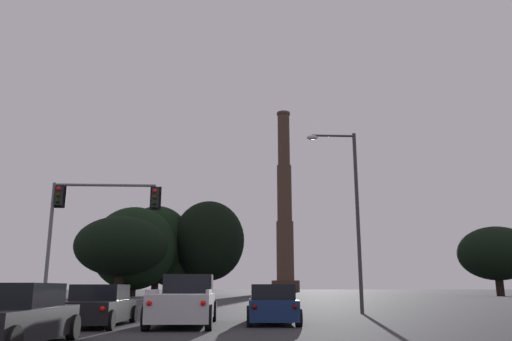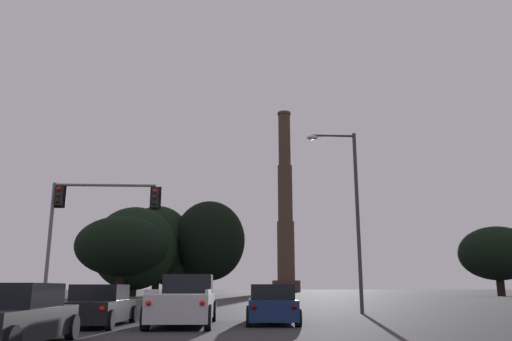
{
  "view_description": "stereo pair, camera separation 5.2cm",
  "coord_description": "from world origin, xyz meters",
  "px_view_note": "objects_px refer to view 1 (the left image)",
  "views": [
    {
      "loc": [
        1.44,
        -2.48,
        1.33
      ],
      "look_at": [
        2.92,
        25.58,
        7.92
      ],
      "focal_mm": 35.0,
      "sensor_mm": 36.0,
      "label": 1
    },
    {
      "loc": [
        1.49,
        -2.48,
        1.33
      ],
      "look_at": [
        2.92,
        25.58,
        7.92
      ],
      "focal_mm": 35.0,
      "sensor_mm": 36.0,
      "label": 2
    }
  ],
  "objects_px": {
    "pickup_truck_center_lane_front": "(185,302)",
    "smokestack": "(285,218)",
    "street_lamp": "(350,202)",
    "sedan_left_lane_second": "(10,317)",
    "hatchback_right_lane_front": "(272,305)",
    "traffic_light_overhead_left": "(87,213)",
    "sedan_left_lane_front": "(99,306)"
  },
  "relations": [
    {
      "from": "pickup_truck_center_lane_front",
      "to": "street_lamp",
      "type": "relative_size",
      "value": 0.57
    },
    {
      "from": "sedan_left_lane_front",
      "to": "hatchback_right_lane_front",
      "type": "xyz_separation_m",
      "value": [
        6.22,
        0.72,
        -0.0
      ]
    },
    {
      "from": "traffic_light_overhead_left",
      "to": "sedan_left_lane_second",
      "type": "bearing_deg",
      "value": -80.19
    },
    {
      "from": "sedan_left_lane_front",
      "to": "pickup_truck_center_lane_front",
      "type": "bearing_deg",
      "value": 7.47
    },
    {
      "from": "smokestack",
      "to": "street_lamp",
      "type": "bearing_deg",
      "value": -94.52
    },
    {
      "from": "pickup_truck_center_lane_front",
      "to": "smokestack",
      "type": "relative_size",
      "value": 0.11
    },
    {
      "from": "street_lamp",
      "to": "pickup_truck_center_lane_front",
      "type": "bearing_deg",
      "value": -137.19
    },
    {
      "from": "sedan_left_lane_front",
      "to": "sedan_left_lane_second",
      "type": "height_order",
      "value": "same"
    },
    {
      "from": "street_lamp",
      "to": "smokestack",
      "type": "bearing_deg",
      "value": 85.48
    },
    {
      "from": "hatchback_right_lane_front",
      "to": "traffic_light_overhead_left",
      "type": "height_order",
      "value": "traffic_light_overhead_left"
    },
    {
      "from": "traffic_light_overhead_left",
      "to": "street_lamp",
      "type": "bearing_deg",
      "value": 2.55
    },
    {
      "from": "sedan_left_lane_second",
      "to": "street_lamp",
      "type": "bearing_deg",
      "value": 51.74
    },
    {
      "from": "hatchback_right_lane_front",
      "to": "sedan_left_lane_front",
      "type": "bearing_deg",
      "value": -171.42
    },
    {
      "from": "sedan_left_lane_front",
      "to": "sedan_left_lane_second",
      "type": "xyz_separation_m",
      "value": [
        -0.33,
        -6.59,
        0.0
      ]
    },
    {
      "from": "hatchback_right_lane_front",
      "to": "smokestack",
      "type": "relative_size",
      "value": 0.08
    },
    {
      "from": "street_lamp",
      "to": "hatchback_right_lane_front",
      "type": "bearing_deg",
      "value": -124.38
    },
    {
      "from": "sedan_left_lane_second",
      "to": "hatchback_right_lane_front",
      "type": "height_order",
      "value": "hatchback_right_lane_front"
    },
    {
      "from": "sedan_left_lane_second",
      "to": "smokestack",
      "type": "relative_size",
      "value": 0.09
    },
    {
      "from": "sedan_left_lane_front",
      "to": "street_lamp",
      "type": "distance_m",
      "value": 14.61
    },
    {
      "from": "traffic_light_overhead_left",
      "to": "street_lamp",
      "type": "height_order",
      "value": "street_lamp"
    },
    {
      "from": "sedan_left_lane_second",
      "to": "pickup_truck_center_lane_front",
      "type": "xyz_separation_m",
      "value": [
        3.34,
        6.96,
        0.14
      ]
    },
    {
      "from": "traffic_light_overhead_left",
      "to": "smokestack",
      "type": "relative_size",
      "value": 0.13
    },
    {
      "from": "sedan_left_lane_front",
      "to": "street_lamp",
      "type": "height_order",
      "value": "street_lamp"
    },
    {
      "from": "sedan_left_lane_second",
      "to": "smokestack",
      "type": "height_order",
      "value": "smokestack"
    },
    {
      "from": "sedan_left_lane_second",
      "to": "pickup_truck_center_lane_front",
      "type": "relative_size",
      "value": 0.85
    },
    {
      "from": "hatchback_right_lane_front",
      "to": "traffic_light_overhead_left",
      "type": "bearing_deg",
      "value": 145.66
    },
    {
      "from": "hatchback_right_lane_front",
      "to": "pickup_truck_center_lane_front",
      "type": "distance_m",
      "value": 3.23
    },
    {
      "from": "sedan_left_lane_front",
      "to": "sedan_left_lane_second",
      "type": "distance_m",
      "value": 6.59
    },
    {
      "from": "sedan_left_lane_second",
      "to": "street_lamp",
      "type": "distance_m",
      "value": 19.2
    },
    {
      "from": "traffic_light_overhead_left",
      "to": "street_lamp",
      "type": "xyz_separation_m",
      "value": [
        13.87,
        0.62,
        0.78
      ]
    },
    {
      "from": "pickup_truck_center_lane_front",
      "to": "traffic_light_overhead_left",
      "type": "xyz_separation_m",
      "value": [
        -5.74,
        6.92,
        4.26
      ]
    },
    {
      "from": "sedan_left_lane_front",
      "to": "pickup_truck_center_lane_front",
      "type": "relative_size",
      "value": 0.85
    }
  ]
}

